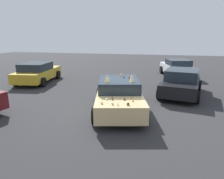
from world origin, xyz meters
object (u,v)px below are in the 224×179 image
Objects in this scene: art_car_decorated at (119,94)px; parked_sedan_near_left at (38,72)px; parked_sedan_far_right at (177,68)px; parked_sedan_near_right at (181,82)px.

art_car_decorated reaches higher than parked_sedan_near_left.
art_car_decorated is 7.79m from parked_sedan_near_left.
parked_sedan_near_left is at bearing -135.65° from art_car_decorated.
art_car_decorated is at bearing 147.76° from parked_sedan_far_right.
parked_sedan_near_left reaches higher than parked_sedan_far_right.
art_car_decorated is at bearing -129.71° from parked_sedan_near_left.
parked_sedan_far_right is 10.62m from parked_sedan_near_left.
parked_sedan_near_right is at bearing 165.00° from parked_sedan_far_right.
parked_sedan_near_right is at bearing 124.12° from art_car_decorated.
art_car_decorated is 4.19m from parked_sedan_near_right.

